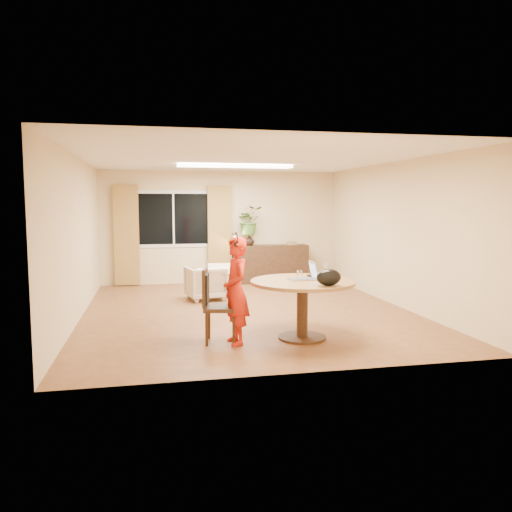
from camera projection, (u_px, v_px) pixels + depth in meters
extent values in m
plane|color=brown|center=(247.00, 311.00, 8.63)|extent=(6.50, 6.50, 0.00)
plane|color=white|center=(247.00, 159.00, 8.36)|extent=(6.50, 6.50, 0.00)
plane|color=beige|center=(221.00, 227.00, 11.66)|extent=(5.50, 0.00, 5.50)
plane|color=beige|center=(78.00, 238.00, 7.94)|extent=(0.00, 6.50, 6.50)
plane|color=beige|center=(396.00, 234.00, 9.05)|extent=(0.00, 6.50, 6.50)
cube|color=white|center=(174.00, 219.00, 11.40)|extent=(1.70, 0.02, 1.30)
cube|color=black|center=(174.00, 219.00, 11.39)|extent=(1.55, 0.01, 1.15)
cube|color=white|center=(174.00, 219.00, 11.38)|extent=(0.04, 0.01, 1.15)
cube|color=olive|center=(126.00, 235.00, 11.14)|extent=(0.55, 0.08, 2.25)
cube|color=olive|center=(220.00, 234.00, 11.57)|extent=(0.55, 0.08, 2.25)
cube|color=white|center=(235.00, 166.00, 9.53)|extent=(2.20, 0.35, 0.05)
cylinder|color=brown|center=(303.00, 282.00, 6.78)|extent=(1.42, 1.42, 0.04)
cylinder|color=black|center=(302.00, 311.00, 6.82)|extent=(0.15, 0.15, 0.76)
cylinder|color=black|center=(302.00, 337.00, 6.86)|extent=(0.66, 0.66, 0.03)
imported|color=red|center=(236.00, 291.00, 6.54)|extent=(0.56, 0.41, 1.42)
imported|color=#BDB396|center=(206.00, 283.00, 9.64)|extent=(0.82, 0.83, 0.65)
cube|color=black|center=(270.00, 264.00, 11.74)|extent=(1.76, 0.43, 0.88)
imported|color=black|center=(249.00, 240.00, 11.58)|extent=(0.29, 0.29, 0.25)
imported|color=#295E23|center=(249.00, 221.00, 11.53)|extent=(0.62, 0.55, 0.66)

